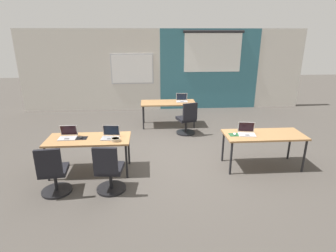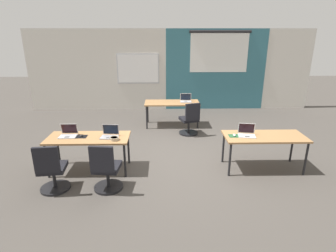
# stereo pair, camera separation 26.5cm
# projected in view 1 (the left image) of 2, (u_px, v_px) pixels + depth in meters

# --- Properties ---
(ground_plane) EXTENTS (24.00, 24.00, 0.00)m
(ground_plane) POSITION_uv_depth(u_px,v_px,m) (175.00, 156.00, 6.21)
(ground_plane) COLOR #47423D
(back_wall_assembly) EXTENTS (10.00, 0.27, 2.80)m
(back_wall_assembly) POSITION_uv_depth(u_px,v_px,m) (165.00, 70.00, 9.72)
(back_wall_assembly) COLOR silver
(back_wall_assembly) RESTS_ON ground
(desk_near_left) EXTENTS (1.60, 0.70, 0.72)m
(desk_near_left) POSITION_uv_depth(u_px,v_px,m) (89.00, 141.00, 5.32)
(desk_near_left) COLOR #A37547
(desk_near_left) RESTS_ON ground
(desk_near_right) EXTENTS (1.60, 0.70, 0.72)m
(desk_near_right) POSITION_uv_depth(u_px,v_px,m) (264.00, 137.00, 5.54)
(desk_near_right) COLOR #A37547
(desk_near_right) RESTS_ON ground
(desk_far_center) EXTENTS (1.60, 0.70, 0.72)m
(desk_far_center) POSITION_uv_depth(u_px,v_px,m) (168.00, 104.00, 8.07)
(desk_far_center) COLOR #A37547
(desk_far_center) RESTS_ON ground
(laptop_near_left_end) EXTENTS (0.33, 0.29, 0.23)m
(laptop_near_left_end) POSITION_uv_depth(u_px,v_px,m) (68.00, 135.00, 5.31)
(laptop_near_left_end) COLOR #B7B7BC
(laptop_near_left_end) RESTS_ON desk_near_left
(mousepad_near_left_end) EXTENTS (0.22, 0.19, 0.00)m
(mousepad_near_left_end) POSITION_uv_depth(u_px,v_px,m) (81.00, 138.00, 5.30)
(mousepad_near_left_end) COLOR black
(mousepad_near_left_end) RESTS_ON desk_near_left
(mouse_near_left_end) EXTENTS (0.06, 0.10, 0.03)m
(mouse_near_left_end) POSITION_uv_depth(u_px,v_px,m) (81.00, 137.00, 5.30)
(mouse_near_left_end) COLOR black
(mouse_near_left_end) RESTS_ON mousepad_near_left_end
(chair_near_left_end) EXTENTS (0.52, 0.56, 0.92)m
(chair_near_left_end) POSITION_uv_depth(u_px,v_px,m) (53.00, 175.00, 4.64)
(chair_near_left_end) COLOR black
(chair_near_left_end) RESTS_ON ground
(laptop_near_right_inner) EXTENTS (0.37, 0.32, 0.24)m
(laptop_near_right_inner) POSITION_uv_depth(u_px,v_px,m) (247.00, 132.00, 5.50)
(laptop_near_right_inner) COLOR silver
(laptop_near_right_inner) RESTS_ON desk_near_right
(mousepad_near_right_inner) EXTENTS (0.22, 0.19, 0.00)m
(mousepad_near_right_inner) POSITION_uv_depth(u_px,v_px,m) (235.00, 135.00, 5.48)
(mousepad_near_right_inner) COLOR #23512D
(mousepad_near_right_inner) RESTS_ON desk_near_right
(mouse_near_right_inner) EXTENTS (0.07, 0.11, 0.03)m
(mouse_near_right_inner) POSITION_uv_depth(u_px,v_px,m) (235.00, 134.00, 5.48)
(mouse_near_right_inner) COLOR silver
(mouse_near_right_inner) RESTS_ON mousepad_near_right_inner
(laptop_near_left_inner) EXTENTS (0.35, 0.30, 0.24)m
(laptop_near_left_inner) POSITION_uv_depth(u_px,v_px,m) (111.00, 135.00, 5.31)
(laptop_near_left_inner) COLOR #9E9EA3
(laptop_near_left_inner) RESTS_ON desk_near_left
(chair_near_left_inner) EXTENTS (0.52, 0.56, 0.92)m
(chair_near_left_inner) POSITION_uv_depth(u_px,v_px,m) (109.00, 173.00, 4.71)
(chair_near_left_inner) COLOR black
(chair_near_left_inner) RESTS_ON ground
(laptop_far_right) EXTENTS (0.34, 0.29, 0.24)m
(laptop_far_right) POSITION_uv_depth(u_px,v_px,m) (182.00, 100.00, 8.12)
(laptop_far_right) COLOR #B7B7BC
(laptop_far_right) RESTS_ON desk_far_center
(chair_far_right) EXTENTS (0.55, 0.60, 0.92)m
(chair_far_right) POSITION_uv_depth(u_px,v_px,m) (187.00, 121.00, 7.45)
(chair_far_right) COLOR black
(chair_far_right) RESTS_ON ground
(snack_bowl) EXTENTS (0.18, 0.18, 0.06)m
(snack_bowl) POSITION_uv_depth(u_px,v_px,m) (116.00, 139.00, 5.15)
(snack_bowl) COLOR tan
(snack_bowl) RESTS_ON desk_near_left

